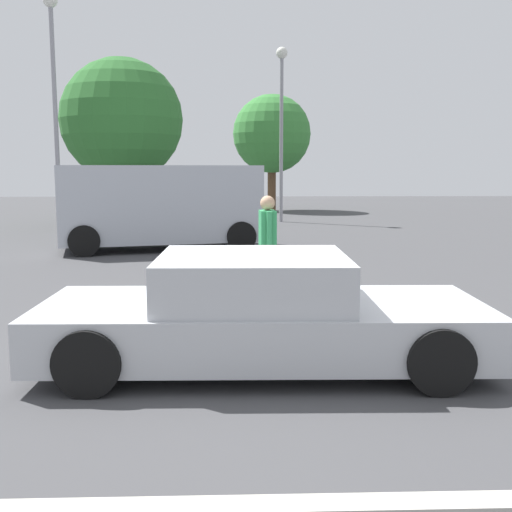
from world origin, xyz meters
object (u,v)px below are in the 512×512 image
Objects in this scene: light_post_near at (281,105)px; light_post_mid at (54,77)px; pedestrian at (267,239)px; van_white at (160,204)px; dog at (444,312)px; sedan_foreground at (260,315)px.

light_post_mid is (-7.40, -4.47, 0.40)m from light_post_near.
light_post_near is (1.30, 14.73, 3.51)m from pedestrian.
light_post_near is (3.74, 8.21, 3.34)m from van_white.
sedan_foreground is at bearing 106.98° from dog.
light_post_mid is at bearing -148.90° from light_post_near.
light_post_mid reaches higher than dog.
pedestrian reaches higher than sedan_foreground.
dog is 15.38m from light_post_mid.
light_post_mid is at bearing 114.72° from sedan_foreground.
light_post_near is 0.91× the size of light_post_mid.
sedan_foreground is at bearing -98.39° from pedestrian.
sedan_foreground is 2.80× the size of pedestrian.
light_post_mid is (-6.11, 10.26, 3.91)m from pedestrian.
dog is 0.12× the size of van_white.
pedestrian is at bearing 86.71° from sedan_foreground.
dog is (2.46, 1.37, -0.31)m from sedan_foreground.
pedestrian is 0.25× the size of light_post_near.
sedan_foreground is 0.87× the size of van_white.
dog is 0.38× the size of pedestrian.
pedestrian is 12.57m from light_post_mid.
light_post_near is (-0.92, 16.52, 4.27)m from dog.
light_post_mid reaches higher than sedan_foreground.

